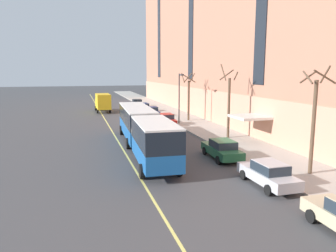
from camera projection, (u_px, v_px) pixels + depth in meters
The scene contains 15 objects.
ground_plane at pixel (144, 146), 30.83m from camera, with size 260.00×260.00×0.00m, color #424244.
sidewalk at pixel (220, 135), 36.08m from camera, with size 5.47×160.00×0.15m, color #ADA89E.
city_bus at pixel (143, 128), 29.00m from camera, with size 3.55×18.91×3.47m.
parked_car_silver_0 at pixel (268, 174), 20.06m from camera, with size 1.94×4.67×1.56m.
parked_car_navy_1 at pixel (143, 107), 56.52m from camera, with size 2.04×4.77×1.56m.
parked_car_green_2 at pixel (222, 149), 26.38m from camera, with size 2.13×4.85×1.56m.
parked_car_black_4 at pixel (137, 103), 63.80m from camera, with size 2.11×4.57×1.56m.
parked_car_navy_5 at pixel (152, 112), 50.78m from camera, with size 2.04×4.52×1.56m.
parked_car_red_6 at pixel (166, 119), 42.45m from camera, with size 2.13×4.78×1.56m.
box_truck at pixel (103, 102), 56.06m from camera, with size 2.44×6.75×3.15m.
street_tree_near_corner at pixel (314, 119), 21.58m from camera, with size 1.63×1.75×7.21m.
street_tree_mid_block at pixel (229, 103), 33.61m from camera, with size 1.61×1.62×7.57m.
street_tree_far_uptown at pixel (188, 96), 45.56m from camera, with size 1.85×2.08×6.60m.
street_lamp at pixel (180, 93), 42.43m from camera, with size 0.36×1.48×6.52m.
lane_centerline at pixel (118, 141), 33.13m from camera, with size 0.16×140.00×0.01m, color #E0D66B.
Camera 1 is at (-5.88, -29.59, 7.01)m, focal length 35.00 mm.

